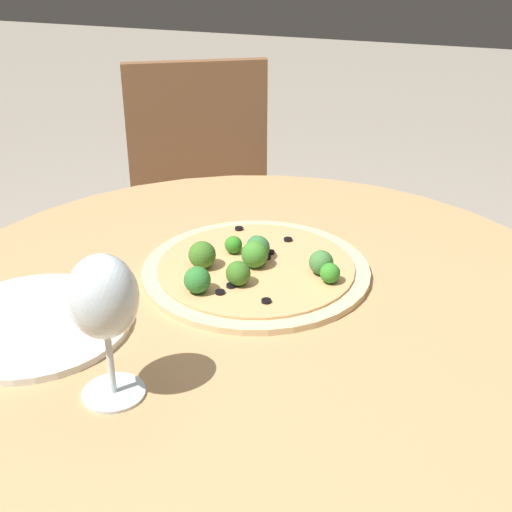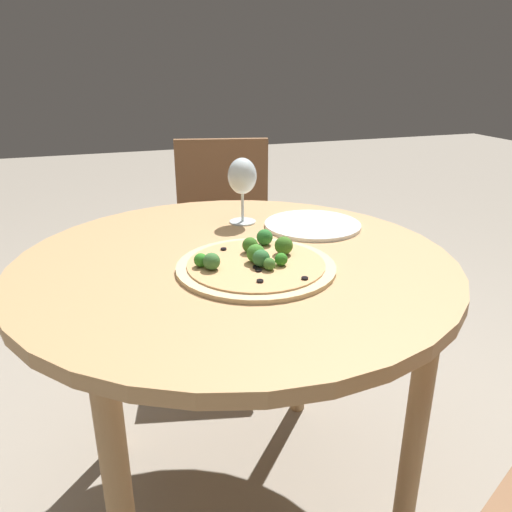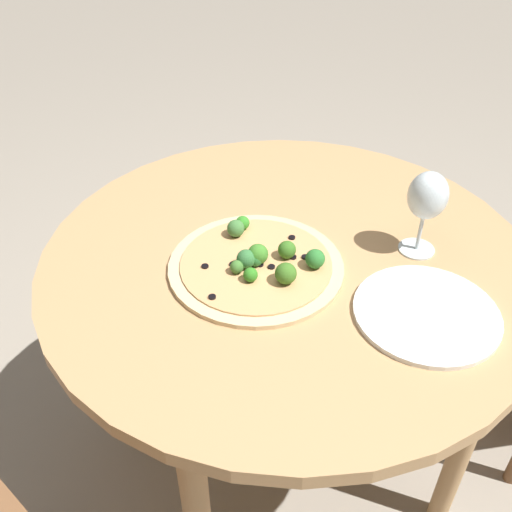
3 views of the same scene
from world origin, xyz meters
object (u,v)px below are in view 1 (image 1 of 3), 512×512
(pizza, at_px, (254,267))
(wine_glass, at_px, (103,301))
(chair, at_px, (204,217))
(plate_near, at_px, (33,324))

(pizza, distance_m, wine_glass, 0.35)
(chair, xyz_separation_m, pizza, (0.72, 0.37, 0.27))
(plate_near, bearing_deg, wine_glass, 60.10)
(pizza, bearing_deg, plate_near, -46.53)
(wine_glass, xyz_separation_m, plate_near, (-0.10, -0.17, -0.12))
(chair, xyz_separation_m, wine_glass, (1.04, 0.30, 0.39))
(chair, distance_m, plate_near, 0.99)
(pizza, relative_size, plate_near, 1.33)
(wine_glass, relative_size, plate_near, 0.69)
(chair, relative_size, plate_near, 3.31)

